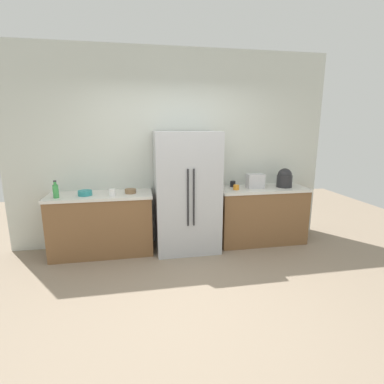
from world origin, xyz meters
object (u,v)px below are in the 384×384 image
cup_a (236,187)px  cup_c (112,193)px  bottle_a (56,191)px  bowl_b (85,193)px  toaster (255,181)px  cup_b (233,184)px  bowl_a (130,191)px  rice_cooker (285,178)px  refrigerator (187,192)px

cup_a → cup_c: 1.82m
bottle_a → bowl_b: 0.37m
toaster → cup_b: (-0.32, 0.14, -0.06)m
cup_a → bowl_a: size_ratio=0.57×
bottle_a → bowl_b: (0.36, 0.08, -0.06)m
rice_cooker → bowl_a: 2.39m
refrigerator → bowl_b: refrigerator is taller
cup_b → rice_cooker: bearing=-11.9°
cup_b → refrigerator: bearing=-164.7°
bottle_a → cup_b: bearing=6.2°
toaster → bowl_b: (-2.53, -0.05, -0.07)m
bowl_b → cup_a: bearing=-0.7°
bottle_a → refrigerator: bearing=2.1°
rice_cooker → refrigerator: bearing=-178.3°
bowl_a → cup_b: bearing=6.2°
rice_cooker → toaster: bearing=177.1°
rice_cooker → bowl_b: (-3.00, -0.03, -0.11)m
refrigerator → cup_c: bearing=-175.4°
refrigerator → bowl_a: (-0.81, 0.04, 0.04)m
cup_b → cup_c: bearing=-170.8°
bowl_a → bowl_b: 0.62m
rice_cooker → cup_a: bearing=-176.2°
rice_cooker → bottle_a: (-3.36, -0.11, -0.04)m
rice_cooker → bowl_b: 3.00m
rice_cooker → cup_b: rice_cooker is taller
refrigerator → toaster: 1.10m
bottle_a → bowl_b: bottle_a is taller
toaster → rice_cooker: bearing=-2.9°
bowl_a → bowl_b: bearing=-178.0°
refrigerator → bowl_a: refrigerator is taller
bottle_a → cup_b: bottle_a is taller
toaster → bowl_b: toaster is taller
refrigerator → rice_cooker: bearing=1.7°
cup_c → bowl_b: cup_c is taller
cup_a → rice_cooker: bearing=3.8°
bottle_a → cup_a: (2.55, 0.06, -0.06)m
toaster → cup_a: 0.35m
refrigerator → cup_c: refrigerator is taller
toaster → cup_b: toaster is taller
toaster → bowl_a: bearing=-179.1°
rice_cooker → bowl_a: bearing=-179.9°
cup_b → bowl_b: cup_b is taller
bottle_a → bowl_b: bearing=13.2°
bottle_a → cup_a: bearing=1.3°
cup_a → bottle_a: bearing=-178.7°
cup_c → bowl_a: 0.27m
refrigerator → bowl_a: size_ratio=11.13×
bowl_a → bowl_b: bowl_b is taller
bowl_b → rice_cooker: bearing=0.5°
cup_a → cup_b: size_ratio=0.99×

